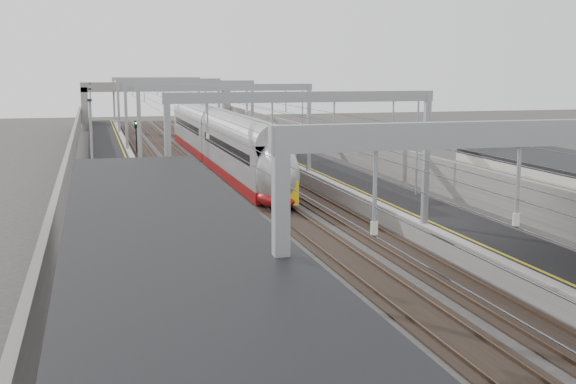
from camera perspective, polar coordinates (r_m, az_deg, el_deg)
platform_left at (r=55.87m, az=-13.47°, el=1.01°), size 4.00×120.00×1.00m
platform_right at (r=58.53m, az=2.38°, el=1.64°), size 4.00×120.00×1.00m
tracks at (r=56.72m, az=-5.35°, el=0.90°), size 11.40×140.00×0.20m
overhead_line at (r=62.66m, az=-6.48°, el=7.29°), size 13.00×140.00×6.60m
canopy_left at (r=13.78m, az=-8.57°, el=-5.08°), size 4.40×30.00×4.24m
overbridge at (r=110.73m, az=-10.32°, el=7.72°), size 22.00×2.20×6.90m
wall_left at (r=55.73m, az=-16.80°, el=1.98°), size 0.30×120.00×3.20m
wall_right at (r=59.43m, az=5.34°, el=2.80°), size 0.30×120.00×3.20m
train at (r=64.84m, az=-5.33°, el=3.77°), size 2.64×48.16×4.18m
signal_green at (r=76.16m, az=-11.91°, el=4.73°), size 0.32×0.32×3.48m
signal_red_near at (r=77.16m, az=-5.66°, el=4.95°), size 0.32×0.32×3.48m
signal_red_far at (r=88.89m, az=-5.50°, el=5.55°), size 0.32×0.32×3.48m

